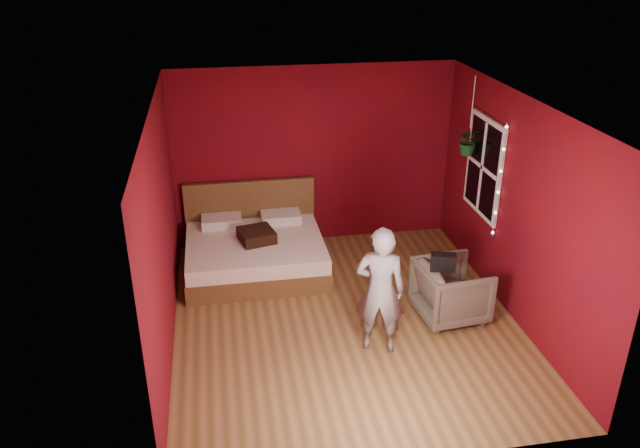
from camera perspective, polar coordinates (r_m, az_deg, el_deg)
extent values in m
plane|color=olive|center=(7.54, 2.29, -8.78)|extent=(4.50, 4.50, 0.00)
cube|color=maroon|center=(8.96, -0.56, 6.21)|extent=(4.00, 0.02, 2.60)
cube|color=maroon|center=(5.01, 7.99, -10.50)|extent=(4.00, 0.02, 2.60)
cube|color=maroon|center=(6.79, -14.34, -0.98)|extent=(0.02, 4.50, 2.60)
cube|color=maroon|center=(7.56, 17.55, 1.32)|extent=(0.02, 4.50, 2.60)
cube|color=silver|center=(6.46, 2.69, 10.85)|extent=(4.00, 4.50, 0.02)
cube|color=white|center=(8.22, 14.76, 5.07)|extent=(0.04, 0.97, 1.27)
cube|color=black|center=(8.21, 14.66, 5.07)|extent=(0.02, 0.85, 1.15)
cube|color=white|center=(8.21, 14.63, 5.07)|extent=(0.03, 0.05, 1.15)
cube|color=white|center=(8.21, 14.63, 5.07)|extent=(0.03, 0.85, 0.05)
cylinder|color=silver|center=(7.76, 16.08, 3.74)|extent=(0.01, 0.01, 1.45)
sphere|color=#FFF2CC|center=(8.02, 15.52, -0.76)|extent=(0.04, 0.04, 0.04)
sphere|color=#FFF2CC|center=(7.91, 15.74, 1.01)|extent=(0.04, 0.04, 0.04)
sphere|color=#FFF2CC|center=(7.81, 15.97, 2.81)|extent=(0.04, 0.04, 0.04)
sphere|color=#FFF2CC|center=(7.72, 16.20, 4.67)|extent=(0.04, 0.04, 0.04)
sphere|color=#FFF2CC|center=(7.63, 16.44, 6.57)|extent=(0.04, 0.04, 0.04)
sphere|color=#FFF2CC|center=(7.56, 16.69, 8.51)|extent=(0.04, 0.04, 0.04)
cube|color=brown|center=(8.56, -5.90, -3.43)|extent=(1.85, 1.58, 0.26)
cube|color=white|center=(8.45, -5.97, -2.05)|extent=(1.82, 1.55, 0.20)
cube|color=brown|center=(9.07, -6.38, 0.91)|extent=(1.85, 0.07, 1.02)
cube|color=silver|center=(8.85, -8.98, 0.25)|extent=(0.56, 0.35, 0.13)
cube|color=silver|center=(8.89, -3.60, 0.64)|extent=(0.56, 0.35, 0.13)
imported|color=slate|center=(6.71, 5.51, -6.05)|extent=(0.62, 0.50, 1.48)
imported|color=#6B6554|center=(7.57, 11.90, -6.01)|extent=(0.85, 0.83, 0.71)
cube|color=black|center=(7.22, 11.20, -3.43)|extent=(0.31, 0.22, 0.20)
cube|color=black|center=(8.35, -5.82, -1.04)|extent=(0.53, 0.53, 0.16)
cylinder|color=silver|center=(8.20, 13.80, 10.76)|extent=(0.01, 0.01, 0.66)
imported|color=#164E18|center=(8.34, 13.44, 7.36)|extent=(0.39, 0.36, 0.36)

